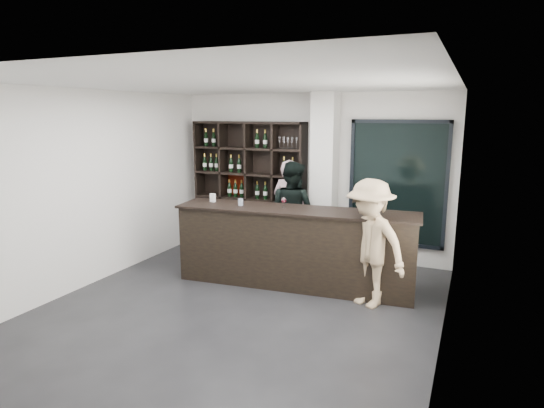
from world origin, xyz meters
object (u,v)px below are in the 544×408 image
at_px(taster_pink, 289,209).
at_px(customer, 369,243).
at_px(taster_black, 292,212).
at_px(tasting_counter, 295,247).
at_px(wine_shelf, 249,186).

height_order(taster_pink, customer, taster_pink).
bearing_deg(taster_black, tasting_counter, 130.79).
distance_m(taster_black, customer, 2.06).
distance_m(wine_shelf, taster_black, 1.18).
bearing_deg(taster_pink, tasting_counter, 121.57).
height_order(wine_shelf, taster_black, wine_shelf).
bearing_deg(tasting_counter, taster_pink, 109.50).
bearing_deg(taster_pink, customer, 144.94).
xyz_separation_m(wine_shelf, tasting_counter, (1.50, -1.47, -0.61)).
xyz_separation_m(taster_pink, customer, (1.78, -1.56, -0.02)).
xyz_separation_m(taster_black, customer, (1.61, -1.29, -0.02)).
xyz_separation_m(tasting_counter, taster_black, (-0.45, 1.03, 0.29)).
bearing_deg(tasting_counter, customer, -18.42).
distance_m(wine_shelf, customer, 3.19).
xyz_separation_m(taster_pink, taster_black, (0.17, -0.27, 0.00)).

